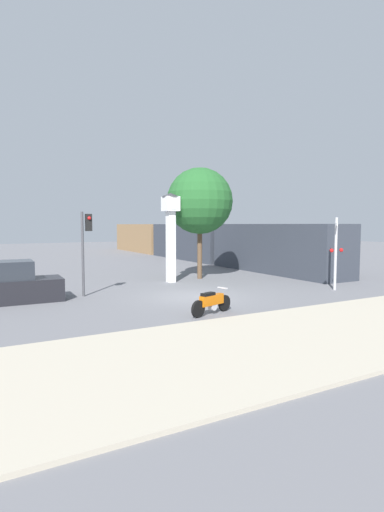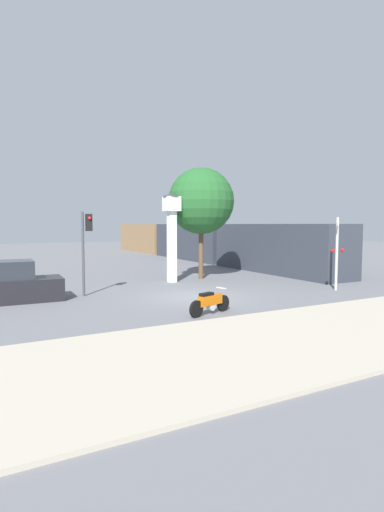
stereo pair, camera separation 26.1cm
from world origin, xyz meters
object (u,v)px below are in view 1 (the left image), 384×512
freight_train (191,242)px  railroad_crossing_signal (336,251)px  street_tree (200,201)px  parked_car (10,285)px  traffic_light (86,238)px  clock_tower (171,224)px  motorcycle (212,302)px

freight_train → railroad_crossing_signal: (-2.49, -19.90, 0.34)m
street_tree → parked_car: size_ratio=1.61×
traffic_light → clock_tower: bearing=21.4°
traffic_light → street_tree: street_tree is taller
freight_train → parked_car: bearing=-138.5°
clock_tower → street_tree: street_tree is taller
parked_car → freight_train: bearing=43.0°
railroad_crossing_signal → clock_tower: bearing=133.2°
railroad_crossing_signal → street_tree: 8.59m
motorcycle → freight_train: 24.24m
clock_tower → freight_train: clock_tower is taller
railroad_crossing_signal → motorcycle: bearing=-168.9°
freight_train → railroad_crossing_signal: 20.06m
clock_tower → traffic_light: 5.89m
railroad_crossing_signal → parked_car: railroad_crossing_signal is taller
freight_train → parked_car: size_ratio=8.63×
motorcycle → railroad_crossing_signal: bearing=-6.7°
freight_train → street_tree: size_ratio=5.36×
motorcycle → traffic_light: traffic_light is taller
railroad_crossing_signal → street_tree: street_tree is taller
clock_tower → railroad_crossing_signal: 9.12m
railroad_crossing_signal → parked_car: 15.64m
clock_tower → freight_train: bearing=56.9°
railroad_crossing_signal → parked_car: bearing=163.2°
motorcycle → traffic_light: (-3.12, 6.11, 2.27)m
traffic_light → railroad_crossing_signal: bearing=-20.9°
motorcycle → traffic_light: bearing=99.2°
freight_train → traffic_light: 20.96m
traffic_light → street_tree: (7.71, 2.69, 2.06)m
traffic_light → parked_car: (-3.30, 0.06, -1.98)m
motorcycle → street_tree: (4.59, 8.80, 4.33)m
clock_tower → railroad_crossing_signal: size_ratio=1.39×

